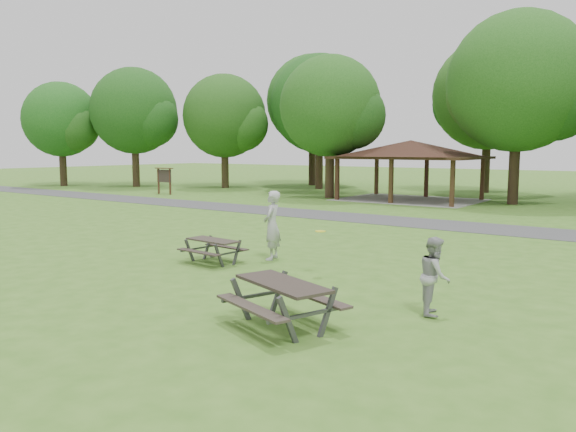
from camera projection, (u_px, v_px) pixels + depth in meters
The scene contains 17 objects.
ground at pixel (160, 281), 13.83m from camera, with size 160.00×160.00×0.00m, color #3E6E1F.
asphalt_path at pixel (401, 221), 25.09m from camera, with size 120.00×3.20×0.02m, color #404042.
pavilion at pixel (411, 151), 35.09m from camera, with size 8.60×7.01×3.76m.
notice_board at pixel (164, 176), 39.79m from camera, with size 1.60×0.30×1.88m.
tree_row_a at pixel (135, 114), 47.05m from camera, with size 7.56×7.20×9.97m.
tree_row_b at pixel (225, 119), 45.85m from camera, with size 7.14×6.80×9.28m.
tree_row_c at pixel (321, 107), 44.48m from camera, with size 8.19×7.80×10.67m.
tree_row_d at pixel (331, 109), 36.44m from camera, with size 6.93×6.60×9.27m.
tree_row_e at pixel (520, 86), 31.92m from camera, with size 8.40×8.00×11.02m.
tree_deep_a at pixel (313, 104), 48.97m from camera, with size 8.40×8.00×11.38m.
tree_deep_b at pixel (490, 98), 40.67m from camera, with size 8.40×8.00×11.13m.
tree_flank_left at pixel (62, 122), 48.21m from camera, with size 6.72×6.40×8.93m.
picnic_table_middle at pixel (213, 245), 15.96m from camera, with size 1.72×1.43×0.70m.
picnic_table_far at pixel (283, 293), 10.17m from camera, with size 2.46×2.22×0.88m.
frisbee_in_flight at pixel (320, 231), 14.29m from camera, with size 0.34×0.34×0.02m.
frisbee_thrower at pixel (272, 225), 16.41m from camera, with size 0.74×0.49×2.03m, color #A9A9AC.
frisbee_catcher at pixel (435, 276), 11.00m from camera, with size 0.75×0.59×1.55m, color #9D9DA0.
Camera 1 is at (10.49, -9.11, 3.26)m, focal length 35.00 mm.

